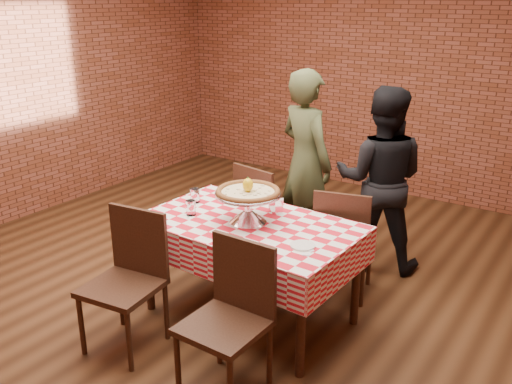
% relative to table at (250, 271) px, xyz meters
% --- Properties ---
extents(ground, '(6.00, 6.00, 0.00)m').
position_rel_table_xyz_m(ground, '(-0.41, 0.27, -0.38)').
color(ground, black).
rests_on(ground, ground).
extents(back_wall, '(5.50, 0.00, 5.50)m').
position_rel_table_xyz_m(back_wall, '(-0.41, 3.27, 1.08)').
color(back_wall, brown).
rests_on(back_wall, ground).
extents(table, '(1.54, 0.96, 0.75)m').
position_rel_table_xyz_m(table, '(0.00, 0.00, 0.00)').
color(table, '#3B2215').
rests_on(table, ground).
extents(tablecloth, '(1.57, 1.00, 0.26)m').
position_rel_table_xyz_m(tablecloth, '(0.00, 0.00, 0.25)').
color(tablecloth, red).
rests_on(tablecloth, table).
extents(pizza_stand, '(0.58, 0.58, 0.21)m').
position_rel_table_xyz_m(pizza_stand, '(-0.02, 0.01, 0.49)').
color(pizza_stand, silver).
rests_on(pizza_stand, tablecloth).
extents(pizza, '(0.55, 0.55, 0.03)m').
position_rel_table_xyz_m(pizza, '(-0.02, 0.01, 0.60)').
color(pizza, beige).
rests_on(pizza, pizza_stand).
extents(lemon, '(0.09, 0.09, 0.10)m').
position_rel_table_xyz_m(lemon, '(-0.02, 0.01, 0.66)').
color(lemon, yellow).
rests_on(lemon, pizza).
extents(water_glass_left, '(0.07, 0.07, 0.11)m').
position_rel_table_xyz_m(water_glass_left, '(-0.43, -0.13, 0.44)').
color(water_glass_left, white).
rests_on(water_glass_left, tablecloth).
extents(water_glass_right, '(0.07, 0.07, 0.11)m').
position_rel_table_xyz_m(water_glass_right, '(-0.58, 0.09, 0.44)').
color(water_glass_right, white).
rests_on(water_glass_right, tablecloth).
extents(side_plate, '(0.17, 0.17, 0.01)m').
position_rel_table_xyz_m(side_plate, '(0.51, -0.14, 0.39)').
color(side_plate, white).
rests_on(side_plate, tablecloth).
extents(sweetener_packet_a, '(0.06, 0.05, 0.00)m').
position_rel_table_xyz_m(sweetener_packet_a, '(0.59, -0.23, 0.39)').
color(sweetener_packet_a, white).
rests_on(sweetener_packet_a, tablecloth).
extents(sweetener_packet_b, '(0.06, 0.05, 0.00)m').
position_rel_table_xyz_m(sweetener_packet_b, '(0.58, -0.16, 0.39)').
color(sweetener_packet_b, white).
rests_on(sweetener_packet_b, tablecloth).
extents(condiment_caddy, '(0.11, 0.10, 0.12)m').
position_rel_table_xyz_m(condiment_caddy, '(0.05, 0.26, 0.45)').
color(condiment_caddy, silver).
rests_on(condiment_caddy, tablecloth).
extents(chair_near_left, '(0.51, 0.51, 0.94)m').
position_rel_table_xyz_m(chair_near_left, '(-0.48, -0.79, 0.09)').
color(chair_near_left, '#3B2215').
rests_on(chair_near_left, ground).
extents(chair_near_right, '(0.46, 0.46, 0.93)m').
position_rel_table_xyz_m(chair_near_right, '(0.35, -0.78, 0.09)').
color(chair_near_right, '#3B2215').
rests_on(chair_near_right, ground).
extents(chair_far_left, '(0.52, 0.52, 0.93)m').
position_rel_table_xyz_m(chair_far_left, '(-0.36, 0.82, 0.09)').
color(chair_far_left, '#3B2215').
rests_on(chair_far_left, ground).
extents(chair_far_right, '(0.52, 0.52, 0.91)m').
position_rel_table_xyz_m(chair_far_right, '(0.41, 0.72, 0.08)').
color(chair_far_right, '#3B2215').
rests_on(chair_far_right, ground).
extents(diner_olive, '(0.72, 0.60, 1.68)m').
position_rel_table_xyz_m(diner_olive, '(-0.27, 1.27, 0.47)').
color(diner_olive, '#3E4528').
rests_on(diner_olive, ground).
extents(diner_black, '(0.92, 0.81, 1.59)m').
position_rel_table_xyz_m(diner_black, '(0.43, 1.32, 0.42)').
color(diner_black, black).
rests_on(diner_black, ground).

